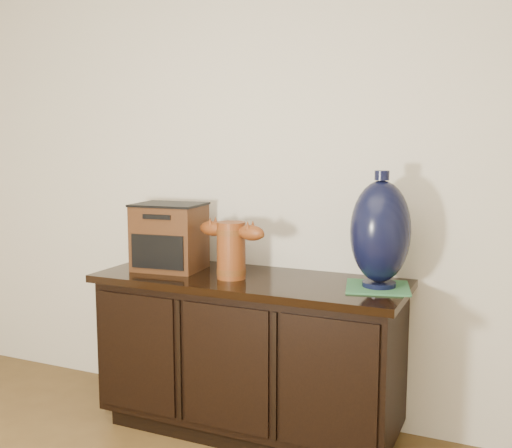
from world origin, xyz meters
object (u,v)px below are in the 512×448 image
at_px(sideboard, 249,353).
at_px(lamp_base, 380,232).
at_px(spray_can, 223,252).
at_px(terracotta_vessel, 231,247).
at_px(tv_radio, 170,237).

distance_m(sideboard, lamp_base, 0.86).
bearing_deg(spray_can, lamp_base, -5.06).
height_order(sideboard, terracotta_vessel, terracotta_vessel).
height_order(tv_radio, spray_can, tv_radio).
relative_size(terracotta_vessel, tv_radio, 1.07).
xyz_separation_m(sideboard, terracotta_vessel, (-0.07, -0.05, 0.52)).
bearing_deg(spray_can, sideboard, -29.17).
bearing_deg(tv_radio, sideboard, -5.70).
height_order(tv_radio, lamp_base, lamp_base).
relative_size(sideboard, tv_radio, 4.16).
relative_size(terracotta_vessel, lamp_base, 0.75).
distance_m(terracotta_vessel, tv_radio, 0.37).
distance_m(tv_radio, spray_can, 0.28).
distance_m(sideboard, terracotta_vessel, 0.52).
bearing_deg(lamp_base, terracotta_vessel, -172.48).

